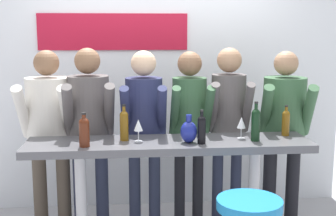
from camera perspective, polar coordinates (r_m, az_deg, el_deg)
back_wall at (r=4.83m, az=-1.27°, el=3.65°), size 3.83×0.12×2.66m
tasting_table at (r=3.72m, az=0.10°, el=-6.70°), size 2.23×0.49×0.98m
person_far_left at (r=4.16m, az=-14.32°, el=-1.97°), size 0.46×0.55×1.67m
person_left at (r=4.07m, az=-9.59°, el=-1.79°), size 0.45×0.55×1.69m
person_center_left at (r=4.05m, az=-2.94°, el=-1.81°), size 0.40×0.52×1.66m
person_center at (r=4.15m, az=2.62°, el=-1.56°), size 0.36×0.49×1.65m
person_center_right at (r=4.21m, az=7.35°, el=-1.19°), size 0.40×0.52×1.68m
person_right at (r=4.30m, az=13.93°, el=-1.72°), size 0.50×0.59×1.65m
wine_bottle_0 at (r=3.53m, az=-10.18°, el=-2.74°), size 0.08×0.08×0.26m
wine_bottle_1 at (r=3.68m, az=-5.37°, el=-1.96°), size 0.07×0.07×0.29m
wine_bottle_2 at (r=3.57m, az=4.12°, el=-2.47°), size 0.06×0.06×0.26m
wine_bottle_3 at (r=3.71m, az=10.64°, el=-1.82°), size 0.07×0.07×0.31m
wine_bottle_4 at (r=3.95m, az=14.17°, el=-1.62°), size 0.06×0.06×0.25m
wine_glass_0 at (r=3.77m, az=8.93°, el=-1.86°), size 0.07×0.07×0.18m
wine_glass_1 at (r=3.63m, az=-3.64°, el=-2.20°), size 0.07×0.07×0.18m
decorative_vase at (r=3.60m, az=2.55°, el=-2.88°), size 0.13×0.13×0.22m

